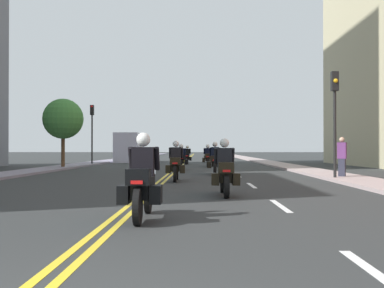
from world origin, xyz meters
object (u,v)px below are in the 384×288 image
(motorcycle_2, at_px, (176,165))
(street_tree_0, at_px, (63,119))
(motorcycle_5, at_px, (208,158))
(parked_truck, at_px, (130,149))
(pedestrian_0, at_px, (342,157))
(traffic_light_near, at_px, (335,105))
(motorcycle_1, at_px, (225,173))
(motorcycle_3, at_px, (215,161))
(motorcycle_0, at_px, (143,184))
(motorcycle_6, at_px, (187,157))
(motorcycle_7, at_px, (208,155))
(traffic_light_far, at_px, (92,124))
(motorcycle_4, at_px, (181,159))

(motorcycle_2, distance_m, street_tree_0, 14.77)
(street_tree_0, bearing_deg, motorcycle_5, 18.92)
(parked_truck, bearing_deg, pedestrian_0, -63.48)
(motorcycle_5, relative_size, traffic_light_near, 0.51)
(traffic_light_near, distance_m, pedestrian_0, 2.37)
(motorcycle_1, xyz_separation_m, motorcycle_3, (0.09, 11.12, 0.02))
(motorcycle_0, distance_m, motorcycle_6, 31.08)
(motorcycle_1, xyz_separation_m, motorcycle_2, (-1.65, 5.90, 0.03))
(motorcycle_7, xyz_separation_m, traffic_light_far, (-9.39, -7.17, 2.65))
(motorcycle_0, bearing_deg, pedestrian_0, 59.10)
(motorcycle_6, height_order, pedestrian_0, pedestrian_0)
(motorcycle_3, height_order, traffic_light_far, traffic_light_far)
(parked_truck, bearing_deg, motorcycle_6, -48.87)
(motorcycle_1, distance_m, motorcycle_5, 21.29)
(motorcycle_6, distance_m, traffic_light_far, 8.25)
(street_tree_0, bearing_deg, motorcycle_2, -56.38)
(pedestrian_0, bearing_deg, traffic_light_far, 158.79)
(traffic_light_near, distance_m, parked_truck, 29.46)
(motorcycle_1, relative_size, motorcycle_3, 0.98)
(motorcycle_3, bearing_deg, traffic_light_near, -40.94)
(motorcycle_5, xyz_separation_m, motorcycle_6, (-1.62, 5.29, -0.01))
(motorcycle_5, xyz_separation_m, traffic_light_near, (5.02, -14.75, 2.47))
(street_tree_0, xyz_separation_m, parked_truck, (2.19, 15.19, -1.99))
(motorcycle_1, xyz_separation_m, motorcycle_7, (0.08, 31.89, 0.03))
(parked_truck, bearing_deg, traffic_light_near, -65.03)
(motorcycle_3, height_order, motorcycle_7, motorcycle_3)
(motorcycle_2, bearing_deg, traffic_light_far, 111.80)
(motorcycle_5, xyz_separation_m, traffic_light_far, (-9.19, 3.43, 2.67))
(motorcycle_3, bearing_deg, traffic_light_far, 127.26)
(motorcycle_7, relative_size, traffic_light_near, 0.50)
(motorcycle_2, distance_m, traffic_light_far, 20.49)
(motorcycle_0, height_order, motorcycle_6, motorcycle_0)
(motorcycle_0, height_order, pedestrian_0, pedestrian_0)
(motorcycle_4, distance_m, pedestrian_0, 11.28)
(motorcycle_6, bearing_deg, motorcycle_4, -89.84)
(motorcycle_3, xyz_separation_m, motorcycle_6, (-1.82, 15.46, -0.01))
(motorcycle_6, xyz_separation_m, traffic_light_far, (-7.58, -1.86, 2.68))
(motorcycle_5, relative_size, motorcycle_7, 1.02)
(motorcycle_6, bearing_deg, motorcycle_7, 71.80)
(motorcycle_3, distance_m, pedestrian_0, 6.55)
(traffic_light_near, height_order, traffic_light_far, traffic_light_far)
(motorcycle_0, bearing_deg, traffic_light_far, 104.85)
(traffic_light_far, distance_m, parked_truck, 8.90)
(motorcycle_4, xyz_separation_m, motorcycle_5, (1.71, 5.35, 0.01))
(traffic_light_far, bearing_deg, motorcycle_5, -20.43)
(motorcycle_4, bearing_deg, pedestrian_0, -53.37)
(motorcycle_3, bearing_deg, motorcycle_7, 92.64)
(motorcycle_4, distance_m, traffic_light_near, 11.82)
(motorcycle_7, bearing_deg, motorcycle_0, -95.51)
(motorcycle_5, height_order, traffic_light_far, traffic_light_far)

